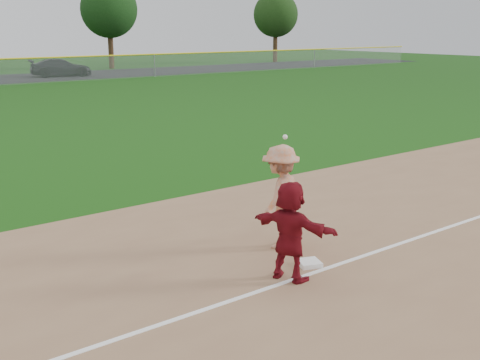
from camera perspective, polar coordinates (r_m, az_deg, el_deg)
ground at (r=11.79m, az=4.50°, el=-7.58°), size 160.00×160.00×0.00m
foul_line at (r=11.24m, az=7.26°, el=-8.63°), size 60.00×0.10×0.01m
first_base at (r=11.51m, az=6.58°, el=-7.84°), size 0.51×0.51×0.09m
base_runner at (r=10.59m, az=4.79°, el=-4.83°), size 0.98×1.75×1.80m
car_right at (r=57.66m, az=-16.63°, el=10.18°), size 5.79×3.47×1.57m
first_base_play at (r=12.09m, az=3.85°, el=-1.60°), size 1.56×1.27×2.41m
tree_3 at (r=67.61m, az=-12.33°, el=15.53°), size 6.00×6.00×9.19m
tree_4 at (r=78.46m, az=3.40°, el=15.38°), size 5.60×5.60×8.67m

